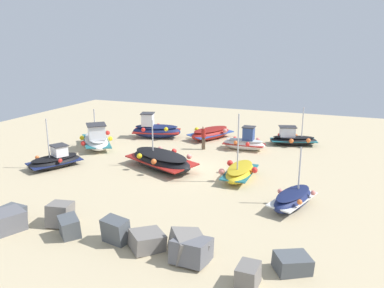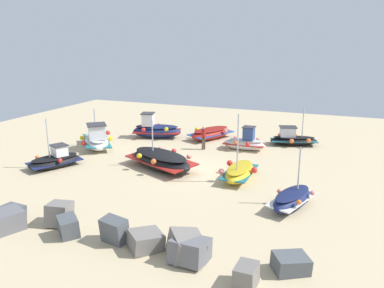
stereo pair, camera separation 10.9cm
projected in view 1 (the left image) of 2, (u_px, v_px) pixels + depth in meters
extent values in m
plane|color=#C6B289|center=(185.00, 170.00, 24.40)|extent=(44.87, 44.87, 0.00)
ellipsoid|color=maroon|center=(211.00, 134.00, 31.93)|extent=(3.16, 4.31, 0.92)
cube|color=#2D4C9E|center=(211.00, 133.00, 31.91)|extent=(3.11, 4.17, 0.14)
ellipsoid|color=maroon|center=(211.00, 129.00, 31.83)|extent=(2.75, 3.78, 0.20)
sphere|color=#EA7F75|center=(225.00, 131.00, 31.66)|extent=(0.36, 0.36, 0.36)
sphere|color=yellow|center=(197.00, 129.00, 32.04)|extent=(0.36, 0.36, 0.36)
ellipsoid|color=black|center=(161.00, 161.00, 24.56)|extent=(5.38, 3.87, 1.11)
cube|color=maroon|center=(161.00, 160.00, 24.54)|extent=(5.21, 3.81, 0.19)
ellipsoid|color=black|center=(161.00, 154.00, 24.45)|extent=(4.72, 3.37, 0.25)
cylinder|color=#B7B7BC|center=(153.00, 136.00, 24.70)|extent=(0.08, 0.08, 1.98)
sphere|color=#EA7F75|center=(160.00, 149.00, 26.20)|extent=(0.33, 0.33, 0.33)
sphere|color=yellow|center=(139.00, 156.00, 24.19)|extent=(0.33, 0.33, 0.33)
sphere|color=red|center=(174.00, 151.00, 25.20)|extent=(0.33, 0.33, 0.33)
sphere|color=orange|center=(154.00, 162.00, 23.23)|extent=(0.33, 0.33, 0.33)
sphere|color=#EA7F75|center=(189.00, 157.00, 24.25)|extent=(0.33, 0.33, 0.33)
ellipsoid|color=black|center=(55.00, 162.00, 24.83)|extent=(2.71, 3.64, 0.78)
cube|color=navy|center=(55.00, 162.00, 24.82)|extent=(2.67, 3.52, 0.15)
ellipsoid|color=black|center=(55.00, 158.00, 24.76)|extent=(2.36, 3.19, 0.19)
cube|color=white|center=(59.00, 151.00, 24.89)|extent=(1.12, 1.08, 0.65)
cube|color=#333338|center=(59.00, 145.00, 24.80)|extent=(1.29, 1.25, 0.06)
cylinder|color=#B7B7BC|center=(48.00, 139.00, 24.22)|extent=(0.08, 0.08, 2.48)
sphere|color=orange|center=(37.00, 158.00, 24.80)|extent=(0.26, 0.26, 0.26)
sphere|color=red|center=(60.00, 161.00, 24.20)|extent=(0.26, 0.26, 0.26)
sphere|color=red|center=(61.00, 153.00, 25.83)|extent=(0.26, 0.26, 0.26)
ellipsoid|color=gold|center=(240.00, 173.00, 22.77)|extent=(1.41, 3.52, 0.77)
cube|color=#1E6670|center=(240.00, 172.00, 22.76)|extent=(1.46, 3.38, 0.07)
ellipsoid|color=gold|center=(240.00, 167.00, 22.69)|extent=(1.24, 3.09, 0.13)
cylinder|color=#B7B7BC|center=(238.00, 142.00, 21.72)|extent=(0.08, 0.08, 3.17)
sphere|color=#EA7F75|center=(222.00, 172.00, 22.29)|extent=(0.36, 0.36, 0.36)
sphere|color=red|center=(255.00, 170.00, 22.40)|extent=(0.36, 0.36, 0.36)
sphere|color=red|center=(230.00, 163.00, 23.75)|extent=(0.36, 0.36, 0.36)
ellipsoid|color=navy|center=(157.00, 132.00, 32.29)|extent=(4.23, 2.61, 1.11)
cube|color=maroon|center=(157.00, 131.00, 32.27)|extent=(4.07, 2.56, 0.20)
ellipsoid|color=#151E45|center=(157.00, 127.00, 32.18)|extent=(3.70, 2.25, 0.26)
cube|color=white|center=(148.00, 120.00, 32.09)|extent=(1.14, 1.20, 0.98)
cube|color=#333338|center=(148.00, 113.00, 31.95)|extent=(1.32, 1.40, 0.06)
sphere|color=yellow|center=(166.00, 129.00, 31.27)|extent=(0.33, 0.33, 0.33)
sphere|color=red|center=(158.00, 125.00, 33.03)|extent=(0.33, 0.33, 0.33)
sphere|color=red|center=(143.00, 130.00, 31.44)|extent=(0.33, 0.33, 0.33)
ellipsoid|color=white|center=(96.00, 142.00, 29.52)|extent=(4.27, 4.60, 0.96)
cube|color=#1E6670|center=(96.00, 141.00, 29.51)|extent=(4.17, 4.47, 0.20)
ellipsoid|color=beige|center=(96.00, 137.00, 29.43)|extent=(3.73, 4.02, 0.24)
cube|color=white|center=(97.00, 132.00, 28.53)|extent=(1.73, 1.75, 1.02)
cube|color=#333338|center=(96.00, 125.00, 28.40)|extent=(2.01, 2.04, 0.06)
cylinder|color=#B7B7BC|center=(95.00, 122.00, 29.53)|extent=(0.08, 0.08, 1.98)
sphere|color=red|center=(108.00, 133.00, 30.83)|extent=(0.35, 0.35, 0.35)
sphere|color=yellow|center=(82.00, 138.00, 29.51)|extent=(0.35, 0.35, 0.35)
sphere|color=yellow|center=(110.00, 139.00, 29.40)|extent=(0.35, 0.35, 0.35)
sphere|color=red|center=(83.00, 143.00, 28.07)|extent=(0.35, 0.35, 0.35)
ellipsoid|color=black|center=(293.00, 141.00, 30.14)|extent=(3.81, 2.46, 0.70)
cube|color=#1E6670|center=(293.00, 140.00, 30.13)|extent=(3.69, 2.45, 0.10)
ellipsoid|color=black|center=(294.00, 137.00, 30.07)|extent=(3.35, 2.15, 0.15)
cube|color=silver|center=(287.00, 132.00, 30.00)|extent=(1.30, 1.13, 0.72)
cube|color=#333338|center=(288.00, 127.00, 29.90)|extent=(1.51, 1.31, 0.06)
cylinder|color=#B7B7BC|center=(303.00, 122.00, 29.72)|extent=(0.08, 0.08, 2.28)
sphere|color=orange|center=(308.00, 141.00, 29.19)|extent=(0.33, 0.33, 0.33)
sphere|color=orange|center=(296.00, 136.00, 30.89)|extent=(0.33, 0.33, 0.33)
sphere|color=orange|center=(291.00, 141.00, 29.29)|extent=(0.33, 0.33, 0.33)
sphere|color=red|center=(280.00, 135.00, 30.97)|extent=(0.33, 0.33, 0.33)
ellipsoid|color=white|center=(244.00, 144.00, 28.81)|extent=(3.12, 1.22, 0.80)
cube|color=maroon|center=(244.00, 144.00, 28.80)|extent=(2.99, 1.25, 0.09)
ellipsoid|color=beige|center=(244.00, 140.00, 28.72)|extent=(2.74, 1.06, 0.15)
cube|color=#2D4784|center=(249.00, 134.00, 28.47)|extent=(0.76, 0.76, 0.92)
cube|color=#333338|center=(249.00, 127.00, 28.35)|extent=(0.89, 0.88, 0.06)
sphere|color=red|center=(235.00, 138.00, 29.69)|extent=(0.30, 0.30, 0.30)
sphere|color=orange|center=(236.00, 143.00, 28.25)|extent=(0.30, 0.30, 0.30)
sphere|color=red|center=(246.00, 139.00, 29.38)|extent=(0.30, 0.30, 0.30)
sphere|color=red|center=(248.00, 144.00, 27.96)|extent=(0.30, 0.30, 0.30)
sphere|color=#EA7F75|center=(258.00, 140.00, 29.06)|extent=(0.30, 0.30, 0.30)
ellipsoid|color=navy|center=(293.00, 200.00, 18.88)|extent=(2.12, 3.42, 0.84)
cube|color=white|center=(293.00, 199.00, 18.87)|extent=(2.10, 3.30, 0.10)
ellipsoid|color=#151E45|center=(293.00, 193.00, 18.79)|extent=(1.85, 3.00, 0.16)
cylinder|color=#B7B7BC|center=(300.00, 168.00, 18.92)|extent=(0.08, 0.08, 2.10)
sphere|color=#EA7F75|center=(313.00, 193.00, 18.94)|extent=(0.24, 0.24, 0.24)
sphere|color=#EA7F75|center=(280.00, 191.00, 19.23)|extent=(0.24, 0.24, 0.24)
sphere|color=orange|center=(300.00, 202.00, 17.82)|extent=(0.24, 0.24, 0.24)
cylinder|color=brown|center=(203.00, 144.00, 28.79)|extent=(0.14, 0.14, 0.91)
cylinder|color=brown|center=(204.00, 143.00, 28.88)|extent=(0.14, 0.14, 0.91)
cylinder|color=maroon|center=(204.00, 133.00, 28.64)|extent=(0.32, 0.32, 0.61)
sphere|color=tan|center=(204.00, 128.00, 28.53)|extent=(0.22, 0.22, 0.22)
cube|color=#4C5156|center=(292.00, 263.00, 13.72)|extent=(1.51, 1.41, 0.68)
cube|color=slate|center=(248.00, 276.00, 12.88)|extent=(0.73, 0.94, 0.78)
cube|color=slate|center=(191.00, 250.00, 14.33)|extent=(1.37, 1.40, 1.04)
cube|color=slate|center=(188.00, 246.00, 14.62)|extent=(1.84, 1.79, 1.14)
cube|color=slate|center=(147.00, 241.00, 15.19)|extent=(1.66, 1.66, 0.79)
cube|color=#4C5156|center=(116.00, 231.00, 15.63)|extent=(1.14, 0.94, 1.11)
cube|color=#4C5156|center=(69.00, 227.00, 16.09)|extent=(1.18, 1.23, 1.01)
cube|color=slate|center=(60.00, 214.00, 17.17)|extent=(1.20, 1.38, 1.11)
cube|color=slate|center=(8.00, 221.00, 16.66)|extent=(1.54, 1.57, 0.89)
cube|color=#4C5156|center=(11.00, 215.00, 17.30)|extent=(0.98, 1.12, 0.86)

